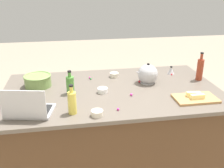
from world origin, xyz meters
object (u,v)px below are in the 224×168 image
Objects in this scene: mixing_bowl_large at (38,80)px; butter_stick_left at (194,94)px; bottle_olive at (70,85)px; ramekin_medium at (97,113)px; butter_stick_right at (197,97)px; kettle at (148,75)px; kitchen_timer at (171,70)px; ramekin_wide at (114,75)px; laptop at (28,109)px; bottle_soy at (200,69)px; cutting_board at (195,98)px; ramekin_small at (103,90)px; bottle_oil at (72,102)px.

mixing_bowl_large is 1.31m from butter_stick_left.
ramekin_medium is (-0.17, 0.41, -0.06)m from bottle_olive.
bottle_olive is 0.45m from ramekin_medium.
butter_stick_left is at bearing -78.57° from butter_stick_right.
kitchen_timer is (-0.30, -0.19, -0.04)m from kettle.
kettle is at bearing -134.01° from ramekin_medium.
ramekin_medium is at bearing 71.40° from ramekin_wide.
butter_stick_left is (-1.24, -0.06, -0.01)m from laptop.
butter_stick_right is at bearing 122.47° from kettle.
bottle_olive is 0.53m from ramekin_wide.
kettle is 1.94× the size of butter_stick_right.
mixing_bowl_large is at bearing -3.34° from bottle_soy.
bottle_soy is at bearing 164.99° from ramekin_wide.
mixing_bowl_large is 1.27m from kitchen_timer.
bottle_olive is (-0.29, -0.32, 0.03)m from laptop.
bottle_soy reaches higher than butter_stick_left.
ramekin_wide reaches higher than cutting_board.
kitchen_timer is at bearing -45.54° from bottle_soy.
kettle is at bearing -56.32° from cutting_board.
butter_stick_right is 0.79m from ramekin_medium.
laptop is 0.43m from bottle_olive.
butter_stick_right is at bearing 95.65° from cutting_board.
laptop is 1.43m from kitchen_timer.
kettle is at bearing -169.60° from bottle_olive.
butter_stick_left is 1.34× the size of ramekin_small.
laptop is 4.24× the size of ramekin_small.
ramekin_medium is at bearing 9.58° from cutting_board.
ramekin_medium and ramekin_wide have the same top height.
bottle_soy reaches higher than bottle_oil.
butter_stick_right is 0.62m from kitchen_timer.
mixing_bowl_large reaches higher than ramekin_medium.
butter_stick_left is at bearing -177.06° from laptop.
butter_stick_left is 0.57m from kitchen_timer.
mixing_bowl_large is 0.62m from bottle_oil.
cutting_board is at bearing 158.75° from mixing_bowl_large.
butter_stick_left is 0.79m from ramekin_medium.
mixing_bowl_large is at bearing -20.44° from butter_stick_left.
ramekin_wide is 1.07× the size of kitchen_timer.
laptop is 1.25m from cutting_board.
mixing_bowl_large is at bearing -36.40° from bottle_olive.
kitchen_timer is (-0.57, 0.01, 0.01)m from ramekin_wide.
butter_stick_right is (-0.96, 0.30, -0.04)m from bottle_olive.
bottle_oil is 1.95× the size of butter_stick_right.
laptop is 3.16× the size of butter_stick_right.
kettle is at bearing -0.86° from bottle_soy.
butter_stick_left is at bearing 159.56° from mixing_bowl_large.
bottle_olive is at bearing -132.64° from laptop.
mixing_bowl_large is at bearing -62.51° from bottle_oil.
laptop reaches higher than kettle.
butter_stick_right is at bearing 157.88° from mixing_bowl_large.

